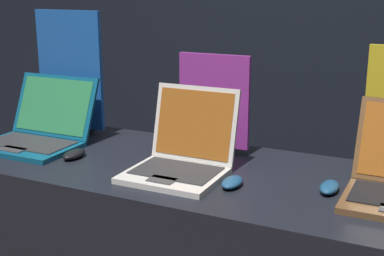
{
  "coord_description": "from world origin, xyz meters",
  "views": [
    {
      "loc": [
        0.8,
        -1.31,
        1.58
      ],
      "look_at": [
        -0.0,
        0.35,
        1.09
      ],
      "focal_mm": 50.0,
      "sensor_mm": 36.0,
      "label": 1
    }
  ],
  "objects_px": {
    "promo_stand_middle": "(214,106)",
    "mouse_back": "(329,187)",
    "promo_stand_front": "(70,75)",
    "laptop_front": "(38,130)",
    "mouse_front": "(74,154)",
    "mouse_middle": "(232,182)",
    "laptop_middle": "(182,154)"
  },
  "relations": [
    {
      "from": "mouse_middle",
      "to": "laptop_front",
      "type": "bearing_deg",
      "value": 173.7
    },
    {
      "from": "laptop_middle",
      "to": "mouse_middle",
      "type": "distance_m",
      "value": 0.22
    },
    {
      "from": "mouse_front",
      "to": "mouse_middle",
      "type": "bearing_deg",
      "value": -1.43
    },
    {
      "from": "mouse_middle",
      "to": "mouse_back",
      "type": "height_order",
      "value": "mouse_back"
    },
    {
      "from": "mouse_middle",
      "to": "promo_stand_middle",
      "type": "xyz_separation_m",
      "value": [
        -0.21,
        0.33,
        0.17
      ]
    },
    {
      "from": "mouse_middle",
      "to": "promo_stand_middle",
      "type": "relative_size",
      "value": 0.29
    },
    {
      "from": "laptop_front",
      "to": "promo_stand_middle",
      "type": "height_order",
      "value": "promo_stand_middle"
    },
    {
      "from": "promo_stand_front",
      "to": "mouse_front",
      "type": "bearing_deg",
      "value": -51.87
    },
    {
      "from": "promo_stand_middle",
      "to": "mouse_back",
      "type": "xyz_separation_m",
      "value": [
        0.51,
        -0.24,
        -0.17
      ]
    },
    {
      "from": "laptop_front",
      "to": "promo_stand_front",
      "type": "relative_size",
      "value": 0.73
    },
    {
      "from": "promo_stand_middle",
      "to": "promo_stand_front",
      "type": "bearing_deg",
      "value": -179.85
    },
    {
      "from": "promo_stand_front",
      "to": "mouse_back",
      "type": "xyz_separation_m",
      "value": [
        1.2,
        -0.24,
        -0.24
      ]
    },
    {
      "from": "mouse_front",
      "to": "promo_stand_middle",
      "type": "relative_size",
      "value": 0.3
    },
    {
      "from": "mouse_middle",
      "to": "mouse_back",
      "type": "relative_size",
      "value": 0.96
    },
    {
      "from": "promo_stand_middle",
      "to": "laptop_middle",
      "type": "bearing_deg",
      "value": -90.0
    },
    {
      "from": "laptop_front",
      "to": "laptop_middle",
      "type": "relative_size",
      "value": 1.13
    },
    {
      "from": "mouse_back",
      "to": "promo_stand_front",
      "type": "bearing_deg",
      "value": 168.83
    },
    {
      "from": "mouse_back",
      "to": "promo_stand_middle",
      "type": "bearing_deg",
      "value": 154.88
    },
    {
      "from": "laptop_middle",
      "to": "mouse_middle",
      "type": "xyz_separation_m",
      "value": [
        0.21,
        -0.05,
        -0.05
      ]
    },
    {
      "from": "laptop_front",
      "to": "mouse_middle",
      "type": "distance_m",
      "value": 0.91
    },
    {
      "from": "laptop_front",
      "to": "promo_stand_middle",
      "type": "distance_m",
      "value": 0.74
    },
    {
      "from": "promo_stand_front",
      "to": "laptop_middle",
      "type": "relative_size",
      "value": 1.54
    },
    {
      "from": "laptop_front",
      "to": "mouse_middle",
      "type": "height_order",
      "value": "laptop_front"
    },
    {
      "from": "mouse_front",
      "to": "mouse_middle",
      "type": "height_order",
      "value": "same"
    },
    {
      "from": "promo_stand_front",
      "to": "laptop_front",
      "type": "bearing_deg",
      "value": -90.0
    },
    {
      "from": "promo_stand_front",
      "to": "mouse_back",
      "type": "bearing_deg",
      "value": -11.17
    },
    {
      "from": "laptop_front",
      "to": "mouse_front",
      "type": "xyz_separation_m",
      "value": [
        0.25,
        -0.08,
        -0.05
      ]
    },
    {
      "from": "promo_stand_front",
      "to": "mouse_middle",
      "type": "distance_m",
      "value": 0.99
    },
    {
      "from": "promo_stand_front",
      "to": "mouse_back",
      "type": "height_order",
      "value": "promo_stand_front"
    },
    {
      "from": "mouse_front",
      "to": "laptop_middle",
      "type": "distance_m",
      "value": 0.45
    },
    {
      "from": "mouse_back",
      "to": "mouse_middle",
      "type": "bearing_deg",
      "value": -162.85
    },
    {
      "from": "mouse_middle",
      "to": "promo_stand_middle",
      "type": "bearing_deg",
      "value": 122.5
    }
  ]
}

